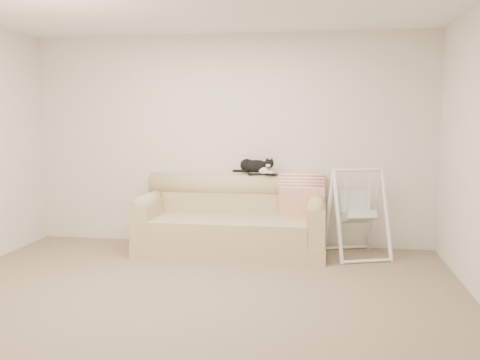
# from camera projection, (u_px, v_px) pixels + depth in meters

# --- Properties ---
(ground_plane) EXTENTS (5.00, 5.00, 0.00)m
(ground_plane) POSITION_uv_depth(u_px,v_px,m) (192.00, 294.00, 4.84)
(ground_plane) COLOR #796451
(ground_plane) RESTS_ON ground
(room_shell) EXTENTS (5.04, 4.04, 2.60)m
(room_shell) POSITION_uv_depth(u_px,v_px,m) (190.00, 125.00, 4.66)
(room_shell) COLOR beige
(room_shell) RESTS_ON ground
(sofa) EXTENTS (2.20, 0.93, 0.90)m
(sofa) POSITION_uv_depth(u_px,v_px,m) (233.00, 222.00, 6.37)
(sofa) COLOR tan
(sofa) RESTS_ON ground
(remote_a) EXTENTS (0.18, 0.07, 0.03)m
(remote_a) POSITION_uv_depth(u_px,v_px,m) (255.00, 174.00, 6.48)
(remote_a) COLOR black
(remote_a) RESTS_ON sofa
(remote_b) EXTENTS (0.18, 0.09, 0.02)m
(remote_b) POSITION_uv_depth(u_px,v_px,m) (271.00, 174.00, 6.45)
(remote_b) COLOR black
(remote_b) RESTS_ON sofa
(tuxedo_cat) EXTENTS (0.53, 0.31, 0.21)m
(tuxedo_cat) POSITION_uv_depth(u_px,v_px,m) (256.00, 166.00, 6.51)
(tuxedo_cat) COLOR black
(tuxedo_cat) RESTS_ON sofa
(throw_blanket) EXTENTS (0.54, 0.38, 0.58)m
(throw_blanket) POSITION_uv_depth(u_px,v_px,m) (302.00, 190.00, 6.42)
(throw_blanket) COLOR #C55643
(throw_blanket) RESTS_ON sofa
(baby_swing) EXTENTS (0.80, 0.83, 1.03)m
(baby_swing) POSITION_uv_depth(u_px,v_px,m) (357.00, 212.00, 6.12)
(baby_swing) COLOR white
(baby_swing) RESTS_ON ground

